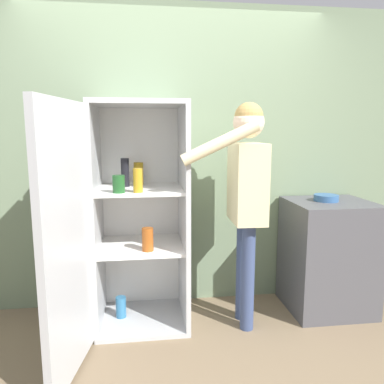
{
  "coord_description": "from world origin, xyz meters",
  "views": [
    {
      "loc": [
        -0.28,
        -2.24,
        1.52
      ],
      "look_at": [
        0.1,
        0.61,
        1.04
      ],
      "focal_mm": 35.0,
      "sensor_mm": 36.0,
      "label": 1
    }
  ],
  "objects": [
    {
      "name": "counter",
      "position": [
        1.26,
        0.63,
        0.47
      ],
      "size": [
        0.67,
        0.61,
        0.94
      ],
      "color": "#4C4C51",
      "rests_on": "ground_plane"
    },
    {
      "name": "refrigerator",
      "position": [
        -0.41,
        0.51,
        0.86
      ],
      "size": [
        0.87,
        1.32,
        1.73
      ],
      "color": "#B7BABC",
      "rests_on": "ground_plane"
    },
    {
      "name": "person",
      "position": [
        0.49,
        0.46,
        1.11
      ],
      "size": [
        0.65,
        0.54,
        1.72
      ],
      "color": "#384770",
      "rests_on": "ground_plane"
    },
    {
      "name": "ground_plane",
      "position": [
        0.0,
        0.0,
        0.0
      ],
      "size": [
        12.0,
        12.0,
        0.0
      ],
      "primitive_type": "plane",
      "color": "#7A664C"
    },
    {
      "name": "wall_back",
      "position": [
        0.0,
        0.98,
        1.27
      ],
      "size": [
        7.0,
        0.06,
        2.55
      ],
      "color": "gray",
      "rests_on": "ground_plane"
    },
    {
      "name": "bowl",
      "position": [
        1.23,
        0.65,
        0.96
      ],
      "size": [
        0.2,
        0.2,
        0.05
      ],
      "color": "#335B8E",
      "rests_on": "counter"
    }
  ]
}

